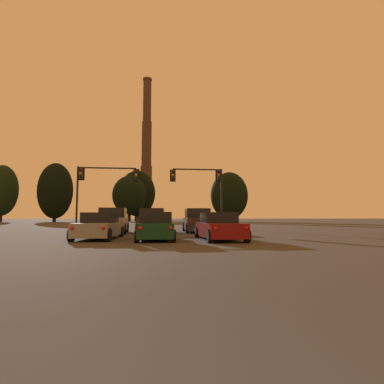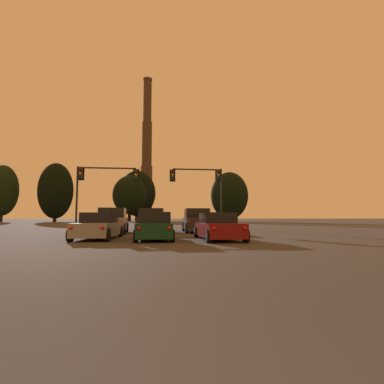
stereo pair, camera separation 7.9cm
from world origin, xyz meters
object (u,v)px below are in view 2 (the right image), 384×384
object	(u,v)px
sedan_right_lane_second	(218,227)
suv_right_lane_front	(197,221)
hatchback_center_lane_second	(154,227)
suv_left_lane_front	(113,221)
sedan_left_lane_second	(99,227)
traffic_light_overhead_left	(98,181)
traffic_light_overhead_right	(204,183)
smokestack	(147,164)
suv_center_lane_front	(152,221)

from	to	relation	value
sedan_right_lane_second	suv_right_lane_front	bearing A→B (deg)	89.43
hatchback_center_lane_second	suv_left_lane_front	world-z (taller)	suv_left_lane_front
suv_right_lane_front	sedan_left_lane_second	distance (m)	9.17
traffic_light_overhead_left	traffic_light_overhead_right	xyz separation A→B (m)	(10.33, 0.97, 0.11)
traffic_light_overhead_right	sedan_right_lane_second	bearing A→B (deg)	-95.70
suv_left_lane_front	sedan_left_lane_second	bearing A→B (deg)	-91.28
sedan_left_lane_second	smokestack	world-z (taller)	smokestack
traffic_light_overhead_left	traffic_light_overhead_right	distance (m)	10.37
suv_right_lane_front	suv_left_lane_front	world-z (taller)	same
suv_center_lane_front	traffic_light_overhead_left	distance (m)	8.34
traffic_light_overhead_left	traffic_light_overhead_right	bearing A→B (deg)	5.38
sedan_right_lane_second	traffic_light_overhead_right	distance (m)	15.00
traffic_light_overhead_right	traffic_light_overhead_left	bearing A→B (deg)	-174.62
suv_left_lane_front	smokestack	size ratio (longest dim) A/B	0.09
sedan_left_lane_second	traffic_light_overhead_left	distance (m)	12.92
traffic_light_overhead_left	suv_center_lane_front	bearing A→B (deg)	-45.44
smokestack	suv_left_lane_front	bearing A→B (deg)	-88.95
sedan_left_lane_second	traffic_light_overhead_right	distance (m)	15.70
suv_right_lane_front	traffic_light_overhead_left	world-z (taller)	traffic_light_overhead_left
suv_right_lane_front	traffic_light_overhead_left	distance (m)	10.90
sedan_left_lane_second	traffic_light_overhead_right	bearing A→B (deg)	61.34
suv_right_lane_front	traffic_light_overhead_right	distance (m)	7.53
hatchback_center_lane_second	traffic_light_overhead_left	distance (m)	14.93
sedan_right_lane_second	hatchback_center_lane_second	bearing A→B (deg)	176.58
suv_right_lane_front	smokestack	distance (m)	92.20
hatchback_center_lane_second	traffic_light_overhead_right	xyz separation A→B (m)	(4.77, 14.27, 4.04)
traffic_light_overhead_right	smokestack	size ratio (longest dim) A/B	0.11
sedan_left_lane_second	suv_left_lane_front	xyz separation A→B (m)	(-0.16, 5.83, 0.23)
suv_center_lane_front	traffic_light_overhead_right	xyz separation A→B (m)	(5.08, 6.30, 3.80)
suv_right_lane_front	sedan_left_lane_second	bearing A→B (deg)	-131.72
suv_center_lane_front	sedan_left_lane_second	distance (m)	7.25
hatchback_center_lane_second	smokestack	bearing A→B (deg)	91.57
suv_center_lane_front	suv_left_lane_front	xyz separation A→B (m)	(-2.88, -0.88, 0.00)
traffic_light_overhead_right	sedan_left_lane_second	bearing A→B (deg)	-120.93
hatchback_center_lane_second	suv_right_lane_front	distance (m)	8.59
suv_left_lane_front	smokestack	bearing A→B (deg)	88.19
suv_center_lane_front	sedan_left_lane_second	xyz separation A→B (m)	(-2.72, -6.72, -0.23)
traffic_light_overhead_right	smokestack	world-z (taller)	smokestack
traffic_light_overhead_right	suv_center_lane_front	bearing A→B (deg)	-128.86
sedan_left_lane_second	suv_center_lane_front	bearing A→B (deg)	70.20
suv_right_lane_front	suv_left_lane_front	size ratio (longest dim) A/B	0.99
suv_right_lane_front	traffic_light_overhead_left	size ratio (longest dim) A/B	0.83
traffic_light_overhead_right	smokestack	xyz separation A→B (m)	(-9.62, 83.20, 16.80)
hatchback_center_lane_second	traffic_light_overhead_right	distance (m)	15.57
sedan_right_lane_second	smokestack	distance (m)	100.11
traffic_light_overhead_right	hatchback_center_lane_second	bearing A→B (deg)	-108.50
suv_right_lane_front	traffic_light_overhead_right	size ratio (longest dim) A/B	0.80
sedan_left_lane_second	traffic_light_overhead_left	xyz separation A→B (m)	(-2.52, 12.05, 3.92)
hatchback_center_lane_second	traffic_light_overhead_right	bearing A→B (deg)	70.22
sedan_right_lane_second	traffic_light_overhead_left	distance (m)	16.56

